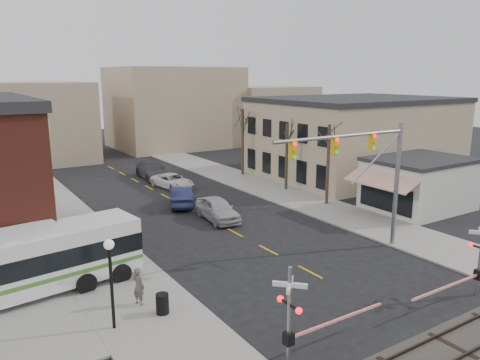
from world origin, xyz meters
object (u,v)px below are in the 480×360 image
(trash_bin, at_px, (162,304))
(rr_crossing_east, at_px, (475,260))
(traffic_signal_mast, at_px, (368,163))
(street_lamp, at_px, (110,265))
(car_c, at_px, (173,181))
(pedestrian_far, at_px, (107,266))
(pedestrian_near, at_px, (139,286))
(rr_crossing_west, at_px, (298,315))
(transit_bus, at_px, (8,267))
(car_b, at_px, (182,196))
(car_a, at_px, (217,209))
(car_d, at_px, (152,170))

(trash_bin, bearing_deg, rr_crossing_east, -25.58)
(traffic_signal_mast, xyz_separation_m, street_lamp, (-15.86, -0.48, -2.70))
(trash_bin, relative_size, car_c, 0.19)
(trash_bin, bearing_deg, pedestrian_far, 100.91)
(pedestrian_near, height_order, pedestrian_far, pedestrian_near)
(rr_crossing_east, bearing_deg, rr_crossing_west, 177.17)
(street_lamp, height_order, car_c, street_lamp)
(pedestrian_near, bearing_deg, rr_crossing_west, -176.91)
(rr_crossing_west, distance_m, pedestrian_near, 8.33)
(pedestrian_near, bearing_deg, trash_bin, -179.81)
(street_lamp, bearing_deg, pedestrian_far, 75.53)
(transit_bus, distance_m, car_b, 18.59)
(traffic_signal_mast, xyz_separation_m, rr_crossing_east, (0.21, -7.03, -3.77))
(transit_bus, bearing_deg, rr_crossing_west, -52.19)
(rr_crossing_west, height_order, pedestrian_far, rr_crossing_west)
(car_c, bearing_deg, rr_crossing_west, -115.69)
(transit_bus, relative_size, pedestrian_near, 7.02)
(car_a, xyz_separation_m, pedestrian_far, (-10.41, -6.29, 0.01))
(rr_crossing_east, xyz_separation_m, pedestrian_near, (-14.37, 8.01, -0.91))
(car_a, height_order, pedestrian_near, pedestrian_near)
(car_c, height_order, car_d, car_d)
(pedestrian_far, bearing_deg, rr_crossing_east, -69.78)
(car_b, relative_size, pedestrian_far, 3.37)
(rr_crossing_east, bearing_deg, transit_bus, 148.95)
(pedestrian_far, bearing_deg, street_lamp, -135.97)
(transit_bus, distance_m, pedestrian_far, 4.84)
(street_lamp, height_order, pedestrian_near, street_lamp)
(pedestrian_near, bearing_deg, car_c, -50.73)
(transit_bus, distance_m, car_a, 16.40)
(car_c, relative_size, pedestrian_near, 2.68)
(rr_crossing_east, bearing_deg, car_c, 95.59)
(pedestrian_far, bearing_deg, rr_crossing_west, -101.93)
(traffic_signal_mast, bearing_deg, trash_bin, -178.18)
(transit_bus, bearing_deg, pedestrian_far, -1.06)
(trash_bin, xyz_separation_m, pedestrian_far, (-0.97, 5.05, 0.28))
(transit_bus, bearing_deg, car_c, 46.64)
(rr_crossing_west, xyz_separation_m, car_a, (6.46, 17.40, -1.11))
(car_c, bearing_deg, traffic_signal_mast, -93.49)
(rr_crossing_east, distance_m, car_d, 34.68)
(car_a, height_order, car_c, car_a)
(traffic_signal_mast, relative_size, pedestrian_far, 6.58)
(transit_bus, height_order, rr_crossing_east, rr_crossing_east)
(traffic_signal_mast, bearing_deg, transit_bus, 166.28)
(car_c, height_order, pedestrian_near, pedestrian_near)
(car_d, bearing_deg, car_a, -91.25)
(trash_bin, bearing_deg, transit_bus, 138.03)
(traffic_signal_mast, xyz_separation_m, car_b, (-4.64, 16.11, -4.90))
(rr_crossing_west, xyz_separation_m, car_b, (5.96, 22.60, -1.13))
(transit_bus, bearing_deg, traffic_signal_mast, -13.72)
(rr_crossing_east, relative_size, car_b, 1.10)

